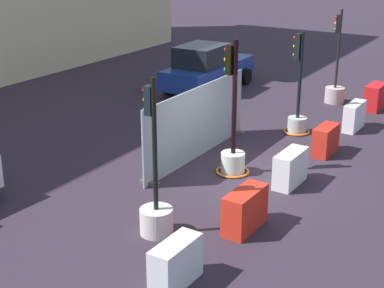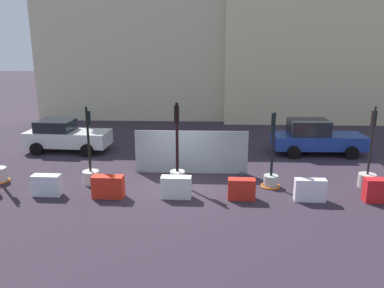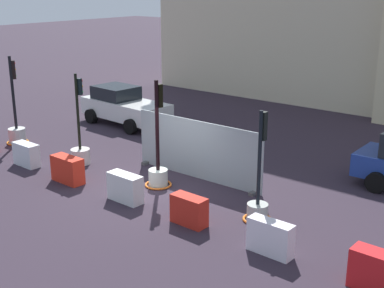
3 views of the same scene
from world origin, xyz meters
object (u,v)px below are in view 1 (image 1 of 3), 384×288
Objects in this scene: construction_barrier_5 at (354,116)px; construction_barrier_6 at (375,97)px; construction_barrier_2 at (245,210)px; construction_barrier_3 at (290,168)px; traffic_light_2 at (233,148)px; car_blue_estate at (207,68)px; construction_barrier_4 at (326,140)px; traffic_light_1 at (156,207)px; traffic_light_3 at (297,114)px; construction_barrier_1 at (176,264)px; traffic_light_4 at (335,88)px.

construction_barrier_6 is (2.50, 0.03, 0.02)m from construction_barrier_5.
construction_barrier_2 is 7.37m from construction_barrier_5.
construction_barrier_2 is 2.52m from construction_barrier_3.
construction_barrier_6 is (7.43, -1.53, -0.22)m from traffic_light_2.
construction_barrier_4 is at bearing -124.56° from car_blue_estate.
traffic_light_3 is (7.25, -0.05, 0.01)m from traffic_light_1.
traffic_light_3 is 5.68m from car_blue_estate.
traffic_light_1 is 1.05× the size of traffic_light_3.
construction_barrier_5 is 0.24× the size of car_blue_estate.
car_blue_estate reaches higher than construction_barrier_3.
traffic_light_3 is 2.68× the size of construction_barrier_3.
construction_barrier_1 is 12.23m from construction_barrier_6.
car_blue_estate is (11.51, 6.08, 0.45)m from construction_barrier_1.
traffic_light_3 is 2.69× the size of construction_barrier_5.
traffic_light_3 is at bearing 8.33° from construction_barrier_1.
construction_barrier_2 is 1.04× the size of construction_barrier_6.
traffic_light_2 is 1.02× the size of traffic_light_4.
traffic_light_4 is at bearing 8.36° from construction_barrier_2.
construction_barrier_3 is at bearing -0.53° from construction_barrier_1.
construction_barrier_4 is 0.22× the size of car_blue_estate.
car_blue_estate is (6.71, 4.63, 0.19)m from traffic_light_2.
construction_barrier_2 is 0.25× the size of car_blue_estate.
traffic_light_3 is 2.69× the size of construction_barrier_6.
car_blue_estate reaches higher than construction_barrier_6.
traffic_light_2 is at bearing 179.27° from traffic_light_4.
traffic_light_1 is at bearing 159.43° from construction_barrier_3.
traffic_light_2 is 2.98× the size of construction_barrier_5.
traffic_light_2 is at bearing 176.93° from traffic_light_3.
construction_barrier_1 is (-12.32, -1.35, -0.13)m from traffic_light_4.
car_blue_estate is (6.63, 6.13, 0.43)m from construction_barrier_3.
traffic_light_2 reaches higher than traffic_light_3.
construction_barrier_5 is (1.19, -1.36, -0.16)m from traffic_light_3.
traffic_light_4 is 1.44m from construction_barrier_6.
traffic_light_4 reaches higher than construction_barrier_3.
construction_barrier_1 is 0.94× the size of construction_barrier_3.
construction_barrier_6 is at bearing -93.77° from traffic_light_4.
construction_barrier_2 is at bearing -147.39° from traffic_light_2.
construction_barrier_3 is 2.39m from construction_barrier_4.
construction_barrier_1 is at bearing -134.69° from traffic_light_1.
traffic_light_2 is 1.11× the size of traffic_light_3.
construction_barrier_2 is at bearing -179.84° from construction_barrier_6.
traffic_light_2 is at bearing 168.35° from construction_barrier_6.
traffic_light_1 is 11.29m from car_blue_estate.
construction_barrier_5 is (7.37, -0.00, -0.00)m from construction_barrier_2.
traffic_light_3 is 0.93× the size of traffic_light_4.
construction_barrier_5 is at bearing -0.67° from construction_barrier_1.
traffic_light_3 is at bearing -121.58° from car_blue_estate.
construction_barrier_2 is 9.87m from construction_barrier_6.
traffic_light_1 is 8.56m from construction_barrier_5.
traffic_light_1 reaches higher than construction_barrier_2.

